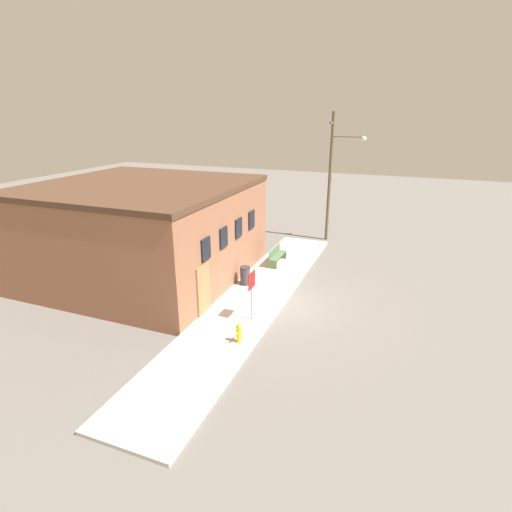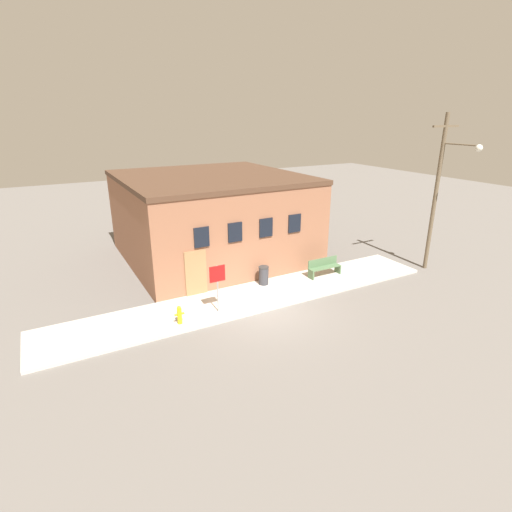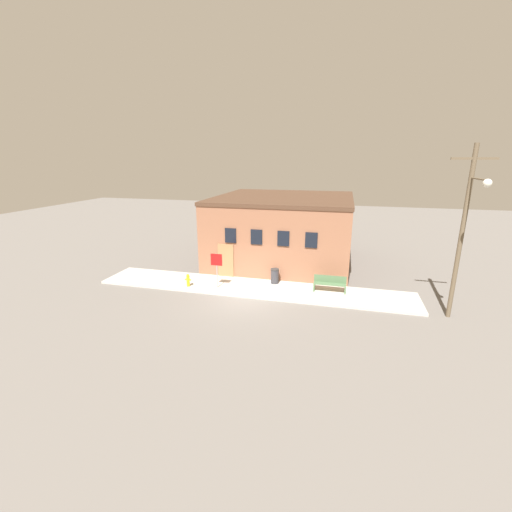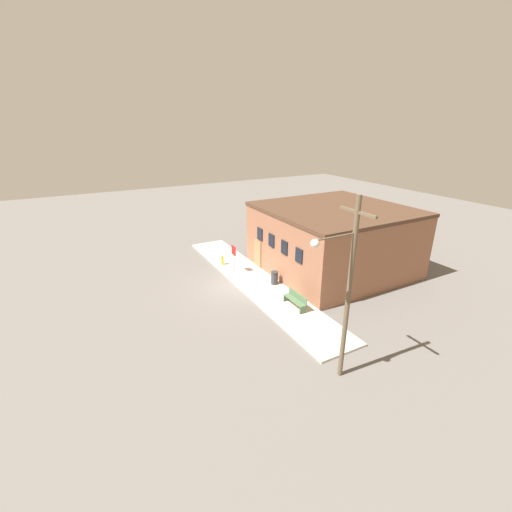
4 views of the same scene
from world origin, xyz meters
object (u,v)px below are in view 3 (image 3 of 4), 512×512
at_px(stop_sign, 217,264).
at_px(trash_bin, 275,276).
at_px(bench, 330,284).
at_px(utility_pole, 464,227).
at_px(fire_hydrant, 188,280).

distance_m(stop_sign, trash_bin, 3.55).
bearing_deg(trash_bin, stop_sign, -152.89).
height_order(stop_sign, bench, stop_sign).
relative_size(stop_sign, trash_bin, 2.27).
height_order(bench, trash_bin, trash_bin).
distance_m(stop_sign, utility_pole, 12.26).
relative_size(bench, utility_pole, 0.22).
height_order(stop_sign, utility_pole, utility_pole).
bearing_deg(trash_bin, bench, -9.02).
xyz_separation_m(bench, utility_pole, (5.65, -1.72, 3.82)).
bearing_deg(utility_pole, fire_hydrant, 177.99).
relative_size(fire_hydrant, utility_pole, 0.09).
xyz_separation_m(fire_hydrant, stop_sign, (1.72, 0.19, 1.04)).
bearing_deg(bench, trash_bin, 170.98).
distance_m(fire_hydrant, stop_sign, 2.02).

